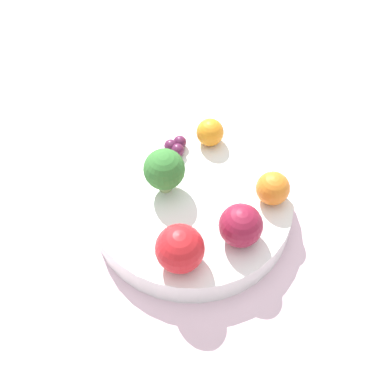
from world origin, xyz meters
The scene contains 9 objects.
ground_plane centered at (0.00, 0.00, 0.00)m, with size 6.00×6.00×0.00m, color gray.
table_surface centered at (0.00, 0.00, 0.01)m, with size 1.20×1.20×0.02m.
bowl centered at (0.00, 0.00, 0.04)m, with size 0.25×0.25×0.04m.
broccoli centered at (0.03, -0.02, 0.09)m, with size 0.05×0.05×0.06m.
apple_red centered at (-0.04, 0.07, 0.08)m, with size 0.05×0.05×0.05m.
apple_green centered at (0.04, 0.08, 0.08)m, with size 0.05×0.05×0.05m.
orange_front centered at (-0.09, 0.03, 0.08)m, with size 0.04×0.04×0.04m.
orange_back centered at (-0.05, -0.08, 0.07)m, with size 0.04×0.04×0.04m.
grape_cluster centered at (0.00, -0.08, 0.07)m, with size 0.03×0.03×0.02m.
Camera 1 is at (0.10, 0.38, 0.58)m, focal length 50.00 mm.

